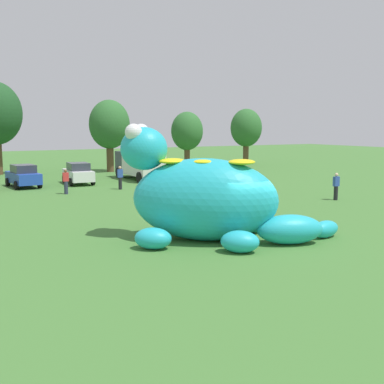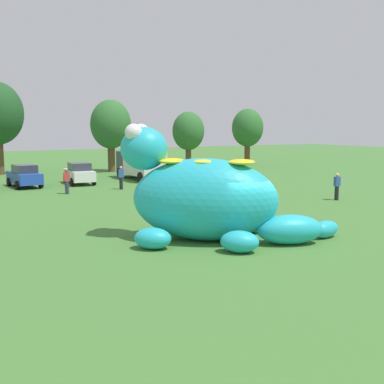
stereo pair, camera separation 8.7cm
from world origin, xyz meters
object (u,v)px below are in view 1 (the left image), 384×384
(box_truck, at_px, (140,161))
(spectator_near_inflatable, at_px, (120,178))
(giant_inflatable_creature, at_px, (205,198))
(car_blue, at_px, (23,176))
(spectator_mid_field, at_px, (336,187))
(spectator_wandering, at_px, (66,182))
(spectator_by_cars, at_px, (246,185))
(car_white, at_px, (78,173))

(box_truck, height_order, spectator_near_inflatable, box_truck)
(giant_inflatable_creature, xyz_separation_m, car_blue, (-2.90, 21.61, -0.86))
(spectator_mid_field, height_order, spectator_wandering, same)
(spectator_by_cars, bearing_deg, box_truck, 95.47)
(spectator_near_inflatable, relative_size, spectator_wandering, 1.00)
(spectator_wandering, bearing_deg, spectator_by_cars, -40.06)
(car_white, distance_m, box_truck, 5.67)
(car_white, relative_size, spectator_wandering, 2.46)
(spectator_mid_field, xyz_separation_m, spectator_wandering, (-13.94, 11.17, 0.00))
(spectator_mid_field, xyz_separation_m, spectator_by_cars, (-4.55, 3.27, 0.00))
(spectator_near_inflatable, height_order, spectator_wandering, same)
(spectator_by_cars, bearing_deg, car_blue, 129.88)
(spectator_near_inflatable, height_order, spectator_by_cars, same)
(box_truck, distance_m, spectator_mid_field, 17.93)
(car_white, distance_m, spectator_near_inflatable, 5.10)
(box_truck, height_order, spectator_wandering, box_truck)
(spectator_near_inflatable, bearing_deg, spectator_mid_field, -49.97)
(car_white, distance_m, spectator_by_cars, 14.91)
(car_blue, relative_size, spectator_mid_field, 2.46)
(box_truck, relative_size, spectator_mid_field, 3.75)
(car_blue, xyz_separation_m, spectator_wandering, (1.74, -5.43, -0.01))
(car_blue, bearing_deg, spectator_mid_field, -46.63)
(box_truck, xyz_separation_m, spectator_by_cars, (1.31, -13.66, -0.75))
(car_blue, relative_size, spectator_near_inflatable, 2.46)
(spectator_by_cars, distance_m, spectator_wandering, 12.27)
(giant_inflatable_creature, xyz_separation_m, spectator_near_inflatable, (2.98, 16.68, -0.87))
(box_truck, xyz_separation_m, spectator_mid_field, (5.86, -16.93, -0.75))
(car_white, height_order, spectator_by_cars, car_white)
(giant_inflatable_creature, distance_m, spectator_by_cars, 11.71)
(box_truck, bearing_deg, spectator_mid_field, -70.92)
(giant_inflatable_creature, relative_size, car_white, 2.07)
(spectator_by_cars, bearing_deg, spectator_near_inflatable, 122.03)
(giant_inflatable_creature, relative_size, spectator_mid_field, 5.09)
(spectator_by_cars, bearing_deg, spectator_wandering, 139.94)
(car_white, bearing_deg, box_truck, 4.60)
(giant_inflatable_creature, relative_size, spectator_wandering, 5.09)
(giant_inflatable_creature, bearing_deg, box_truck, 72.50)
(car_blue, bearing_deg, spectator_by_cars, -50.12)
(spectator_near_inflatable, xyz_separation_m, spectator_wandering, (-4.14, -0.49, 0.00))
(spectator_mid_field, bearing_deg, car_blue, 133.37)
(giant_inflatable_creature, relative_size, car_blue, 2.06)
(spectator_near_inflatable, distance_m, spectator_by_cars, 9.89)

